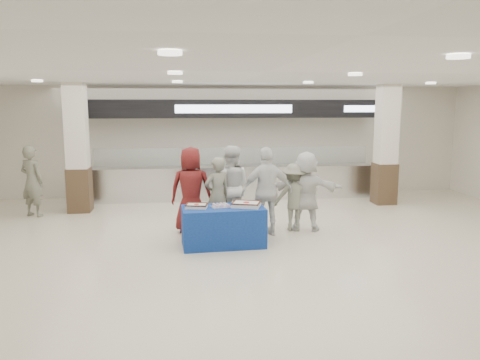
{
  "coord_description": "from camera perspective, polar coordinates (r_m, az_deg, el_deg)",
  "views": [
    {
      "loc": [
        -1.38,
        -7.74,
        2.68
      ],
      "look_at": [
        -0.26,
        1.6,
        1.15
      ],
      "focal_mm": 35.0,
      "sensor_mm": 36.0,
      "label": 1
    }
  ],
  "objects": [
    {
      "name": "soldier_bg",
      "position": [
        12.24,
        -24.01,
        -0.13
      ],
      "size": [
        0.74,
        0.65,
        1.71
      ],
      "primitive_type": "imported",
      "rotation": [
        0.0,
        0.0,
        2.67
      ],
      "color": "slate",
      "rests_on": "ground"
    },
    {
      "name": "ground",
      "position": [
        8.31,
        3.13,
        -9.59
      ],
      "size": [
        14.0,
        14.0,
        0.0
      ],
      "primitive_type": "plane",
      "color": "beige",
      "rests_on": "ground"
    },
    {
      "name": "soldier_a",
      "position": [
        9.76,
        -2.8,
        -1.88
      ],
      "size": [
        0.69,
        0.59,
        1.6
      ],
      "primitive_type": "imported",
      "rotation": [
        0.0,
        0.0,
        3.57
      ],
      "color": "slate",
      "rests_on": "ground"
    },
    {
      "name": "column_right",
      "position": [
        13.15,
        17.36,
        3.81
      ],
      "size": [
        0.55,
        0.55,
        3.2
      ],
      "color": "#3C2B1B",
      "rests_on": "ground"
    },
    {
      "name": "cupcake_tray",
      "position": [
        8.87,
        -2.34,
        -3.12
      ],
      "size": [
        0.42,
        0.36,
        0.06
      ],
      "color": "#BDBCC2",
      "rests_on": "display_table"
    },
    {
      "name": "civilian_maroon",
      "position": [
        9.84,
        -5.97,
        -1.2
      ],
      "size": [
        0.96,
        0.7,
        1.81
      ],
      "primitive_type": "imported",
      "rotation": [
        0.0,
        0.0,
        3.0
      ],
      "color": "maroon",
      "rests_on": "ground"
    },
    {
      "name": "civilian_white",
      "position": [
        10.04,
        8.02,
        -1.33
      ],
      "size": [
        1.65,
        0.83,
        1.7
      ],
      "primitive_type": "imported",
      "rotation": [
        0.0,
        0.0,
        2.93
      ],
      "color": "white",
      "rests_on": "ground"
    },
    {
      "name": "soldier_b",
      "position": [
        10.01,
        6.62,
        -2.09
      ],
      "size": [
        1.0,
        0.67,
        1.44
      ],
      "primitive_type": "imported",
      "rotation": [
        0.0,
        0.0,
        2.99
      ],
      "color": "slate",
      "rests_on": "ground"
    },
    {
      "name": "display_table",
      "position": [
        8.95,
        -2.05,
        -5.68
      ],
      "size": [
        1.59,
        0.87,
        0.75
      ],
      "primitive_type": "cube",
      "rotation": [
        0.0,
        0.0,
        0.06
      ],
      "color": "navy",
      "rests_on": "ground"
    },
    {
      "name": "sheet_cake_left",
      "position": [
        8.84,
        -5.31,
        -3.11
      ],
      "size": [
        0.45,
        0.38,
        0.09
      ],
      "color": "silver",
      "rests_on": "display_table"
    },
    {
      "name": "column_left",
      "position": [
        12.28,
        -19.19,
        3.36
      ],
      "size": [
        0.55,
        0.55,
        3.2
      ],
      "color": "#3C2B1B",
      "rests_on": "ground"
    },
    {
      "name": "chef_short",
      "position": [
        9.57,
        3.31,
        -1.4
      ],
      "size": [
        1.12,
        0.57,
        1.83
      ],
      "primitive_type": "imported",
      "rotation": [
        0.0,
        0.0,
        3.26
      ],
      "color": "white",
      "rests_on": "ground"
    },
    {
      "name": "chef_tall",
      "position": [
        10.16,
        -1.16,
        -0.84
      ],
      "size": [
        1.0,
        0.85,
        1.8
      ],
      "primitive_type": "imported",
      "rotation": [
        0.0,
        0.0,
        2.93
      ],
      "color": "white",
      "rests_on": "ground"
    },
    {
      "name": "sheet_cake_right",
      "position": [
        8.89,
        0.77,
        -2.94
      ],
      "size": [
        0.61,
        0.54,
        0.1
      ],
      "color": "silver",
      "rests_on": "display_table"
    },
    {
      "name": "serving_line",
      "position": [
        13.3,
        -0.85,
        2.67
      ],
      "size": [
        8.7,
        0.85,
        2.8
      ],
      "color": "silver",
      "rests_on": "ground"
    }
  ]
}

